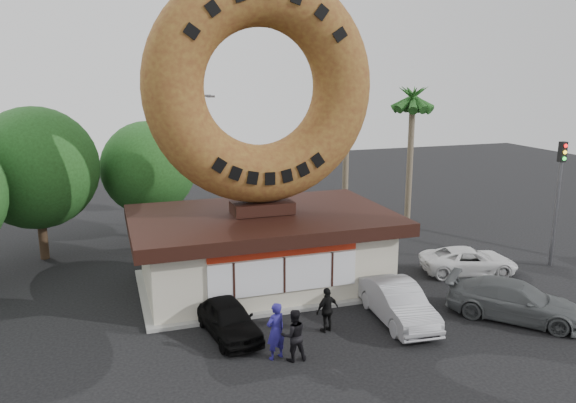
% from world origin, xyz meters
% --- Properties ---
extents(ground, '(90.00, 90.00, 0.00)m').
position_xyz_m(ground, '(0.00, 0.00, 0.00)').
color(ground, black).
rests_on(ground, ground).
extents(donut_shop, '(11.20, 7.20, 3.80)m').
position_xyz_m(donut_shop, '(0.00, 5.98, 1.77)').
color(donut_shop, beige).
rests_on(donut_shop, ground).
extents(giant_donut, '(9.64, 2.46, 9.64)m').
position_xyz_m(giant_donut, '(0.00, 6.00, 8.62)').
color(giant_donut, olive).
rests_on(giant_donut, donut_shop).
extents(tree_west, '(6.00, 6.00, 7.65)m').
position_xyz_m(tree_west, '(-9.50, 13.00, 4.64)').
color(tree_west, '#473321').
rests_on(tree_west, ground).
extents(tree_mid, '(5.20, 5.20, 6.63)m').
position_xyz_m(tree_mid, '(-4.00, 15.00, 4.02)').
color(tree_mid, '#473321').
rests_on(tree_mid, ground).
extents(palm_near, '(2.60, 2.60, 9.75)m').
position_xyz_m(palm_near, '(7.50, 14.00, 8.41)').
color(palm_near, '#726651').
rests_on(palm_near, ground).
extents(palm_far, '(2.60, 2.60, 8.75)m').
position_xyz_m(palm_far, '(11.00, 12.50, 7.48)').
color(palm_far, '#726651').
rests_on(palm_far, ground).
extents(street_lamp, '(2.11, 0.20, 8.00)m').
position_xyz_m(street_lamp, '(-1.86, 16.00, 4.48)').
color(street_lamp, '#59595E').
rests_on(street_lamp, ground).
extents(traffic_signal, '(0.30, 0.38, 6.07)m').
position_xyz_m(traffic_signal, '(14.00, 3.99, 3.87)').
color(traffic_signal, '#59595E').
rests_on(traffic_signal, ground).
extents(person_left, '(0.83, 0.68, 1.95)m').
position_xyz_m(person_left, '(-1.39, -0.44, 0.98)').
color(person_left, navy).
rests_on(person_left, ground).
extents(person_center, '(0.88, 0.70, 1.76)m').
position_xyz_m(person_center, '(-0.87, -0.72, 0.88)').
color(person_center, black).
rests_on(person_center, ground).
extents(person_right, '(1.06, 0.70, 1.68)m').
position_xyz_m(person_right, '(0.96, 0.86, 0.84)').
color(person_right, black).
rests_on(person_right, ground).
extents(car_black, '(2.03, 3.95, 1.29)m').
position_xyz_m(car_black, '(-2.50, 1.69, 0.64)').
color(car_black, black).
rests_on(car_black, ground).
extents(car_silver, '(1.87, 4.57, 1.47)m').
position_xyz_m(car_silver, '(3.84, 0.84, 0.74)').
color(car_silver, '#9A9A9F').
rests_on(car_silver, ground).
extents(car_grey, '(4.95, 5.02, 1.46)m').
position_xyz_m(car_grey, '(8.19, -0.39, 0.73)').
color(car_grey, '#55595A').
rests_on(car_grey, ground).
extents(car_white, '(4.78, 3.10, 1.23)m').
position_xyz_m(car_white, '(9.56, 4.39, 0.61)').
color(car_white, silver).
rests_on(car_white, ground).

